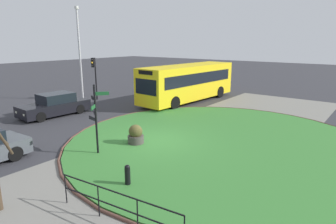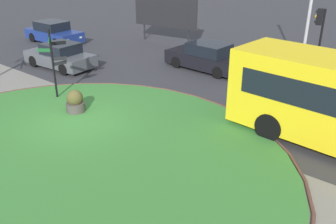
{
  "view_description": "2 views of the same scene",
  "coord_description": "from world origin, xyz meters",
  "px_view_note": "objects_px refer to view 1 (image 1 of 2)",
  "views": [
    {
      "loc": [
        -10.28,
        -8.75,
        4.9
      ],
      "look_at": [
        2.83,
        1.32,
        0.81
      ],
      "focal_mm": 30.77,
      "sensor_mm": 36.0,
      "label": 1
    },
    {
      "loc": [
        10.85,
        -7.76,
        6.28
      ],
      "look_at": [
        3.49,
        1.24,
        1.02
      ],
      "focal_mm": 39.35,
      "sensor_mm": 36.0,
      "label": 2
    }
  ],
  "objects_px": {
    "signpost_directional": "(96,115)",
    "planter_near_signpost": "(136,136)",
    "bus_yellow": "(188,82)",
    "lamppost_tall": "(80,51)",
    "bollard_foreground": "(128,176)",
    "traffic_light_near": "(94,69)",
    "car_trailing": "(55,105)"
  },
  "relations": [
    {
      "from": "car_trailing",
      "to": "bus_yellow",
      "type": "bearing_deg",
      "value": 157.19
    },
    {
      "from": "signpost_directional",
      "to": "bollard_foreground",
      "type": "bearing_deg",
      "value": -111.89
    },
    {
      "from": "bollard_foreground",
      "to": "car_trailing",
      "type": "xyz_separation_m",
      "value": [
        4.0,
        10.93,
        0.27
      ]
    },
    {
      "from": "lamppost_tall",
      "to": "bollard_foreground",
      "type": "bearing_deg",
      "value": -121.11
    },
    {
      "from": "bus_yellow",
      "to": "traffic_light_near",
      "type": "height_order",
      "value": "traffic_light_near"
    },
    {
      "from": "bollard_foreground",
      "to": "car_trailing",
      "type": "height_order",
      "value": "car_trailing"
    },
    {
      "from": "car_trailing",
      "to": "lamppost_tall",
      "type": "xyz_separation_m",
      "value": [
        4.28,
        2.79,
        3.39
      ]
    },
    {
      "from": "bollard_foreground",
      "to": "planter_near_signpost",
      "type": "xyz_separation_m",
      "value": [
        3.17,
        2.64,
        0.04
      ]
    },
    {
      "from": "bus_yellow",
      "to": "lamppost_tall",
      "type": "distance_m",
      "value": 9.23
    },
    {
      "from": "bollard_foreground",
      "to": "bus_yellow",
      "type": "xyz_separation_m",
      "value": [
        13.45,
        6.48,
        1.2
      ]
    },
    {
      "from": "bollard_foreground",
      "to": "bus_yellow",
      "type": "relative_size",
      "value": 0.08
    },
    {
      "from": "car_trailing",
      "to": "traffic_light_near",
      "type": "bearing_deg",
      "value": -155.24
    },
    {
      "from": "bollard_foreground",
      "to": "planter_near_signpost",
      "type": "relative_size",
      "value": 0.8
    },
    {
      "from": "signpost_directional",
      "to": "planter_near_signpost",
      "type": "relative_size",
      "value": 3.11
    },
    {
      "from": "signpost_directional",
      "to": "traffic_light_near",
      "type": "distance_m",
      "value": 12.64
    },
    {
      "from": "lamppost_tall",
      "to": "planter_near_signpost",
      "type": "xyz_separation_m",
      "value": [
        -5.11,
        -11.07,
        -3.62
      ]
    },
    {
      "from": "lamppost_tall",
      "to": "planter_near_signpost",
      "type": "relative_size",
      "value": 7.48
    },
    {
      "from": "bollard_foreground",
      "to": "traffic_light_near",
      "type": "distance_m",
      "value": 16.04
    },
    {
      "from": "signpost_directional",
      "to": "planter_near_signpost",
      "type": "distance_m",
      "value": 2.38
    },
    {
      "from": "bollard_foreground",
      "to": "traffic_light_near",
      "type": "bearing_deg",
      "value": 55.07
    },
    {
      "from": "signpost_directional",
      "to": "bus_yellow",
      "type": "height_order",
      "value": "signpost_directional"
    },
    {
      "from": "lamppost_tall",
      "to": "planter_near_signpost",
      "type": "distance_m",
      "value": 12.72
    },
    {
      "from": "car_trailing",
      "to": "planter_near_signpost",
      "type": "bearing_deg",
      "value": 86.62
    },
    {
      "from": "car_trailing",
      "to": "planter_near_signpost",
      "type": "distance_m",
      "value": 8.33
    },
    {
      "from": "traffic_light_near",
      "to": "planter_near_signpost",
      "type": "bearing_deg",
      "value": 47.93
    },
    {
      "from": "car_trailing",
      "to": "lamppost_tall",
      "type": "distance_m",
      "value": 6.13
    },
    {
      "from": "bus_yellow",
      "to": "planter_near_signpost",
      "type": "height_order",
      "value": "bus_yellow"
    },
    {
      "from": "signpost_directional",
      "to": "planter_near_signpost",
      "type": "xyz_separation_m",
      "value": [
        1.9,
        -0.5,
        -1.35
      ]
    },
    {
      "from": "bollard_foreground",
      "to": "traffic_light_near",
      "type": "height_order",
      "value": "traffic_light_near"
    },
    {
      "from": "signpost_directional",
      "to": "traffic_light_near",
      "type": "relative_size",
      "value": 0.89
    },
    {
      "from": "planter_near_signpost",
      "to": "bus_yellow",
      "type": "bearing_deg",
      "value": 20.47
    },
    {
      "from": "car_trailing",
      "to": "traffic_light_near",
      "type": "relative_size",
      "value": 1.3
    }
  ]
}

